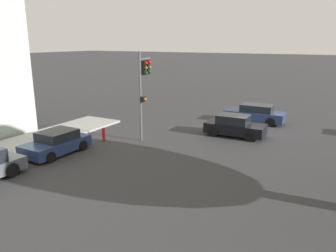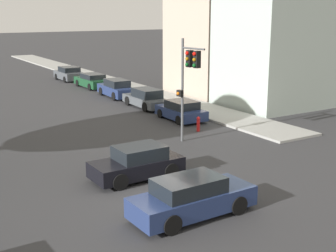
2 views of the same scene
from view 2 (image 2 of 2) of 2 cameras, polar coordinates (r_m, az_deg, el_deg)
ground_plane at (r=18.61m, az=-1.64°, el=-8.73°), size 300.00×300.00×0.00m
sidewalk_strip at (r=52.37m, az=-8.97°, el=5.91°), size 3.38×60.00×0.14m
rowhouse_backdrop at (r=39.31m, az=9.34°, el=12.21°), size 8.31×13.94×13.26m
traffic_signal at (r=25.24m, az=2.49°, el=6.64°), size 0.75×1.82×5.73m
crossing_car_0 at (r=16.79m, az=2.93°, el=-8.73°), size 4.68×1.92×1.47m
crossing_car_1 at (r=20.47m, az=-3.75°, el=-4.56°), size 4.04×1.94×1.46m
parked_car_0 at (r=31.46m, az=1.62°, el=1.89°), size 2.04×3.90×1.33m
parked_car_1 at (r=35.55m, az=-2.69°, el=3.36°), size 1.85×4.61×1.45m
parked_car_2 at (r=40.10m, az=-6.30°, el=4.54°), size 1.94×4.62×1.53m
parked_car_3 at (r=45.50m, az=-9.22°, el=5.46°), size 2.04×4.72×1.35m
parked_car_4 at (r=50.83m, az=-11.98°, el=6.24°), size 2.10×4.18×1.44m
fire_hydrant at (r=28.48m, az=3.71°, el=0.31°), size 0.22×0.22×0.92m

